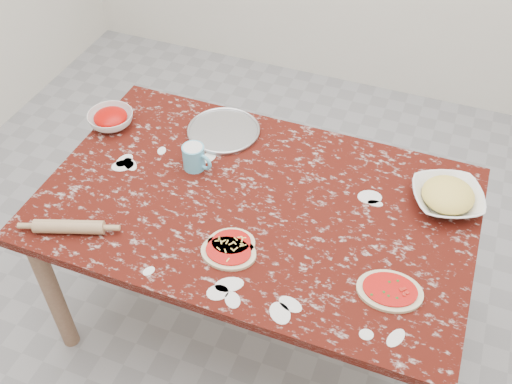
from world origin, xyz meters
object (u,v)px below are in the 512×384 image
object	(u,v)px
pizza_tray	(224,131)
flour_mug	(195,157)
sauce_bowl	(111,119)
rolling_pin	(69,227)
worktable	(256,217)
cheese_bowl	(447,198)

from	to	relation	value
pizza_tray	flour_mug	distance (m)	0.25
sauce_bowl	flour_mug	world-z (taller)	flour_mug
pizza_tray	rolling_pin	distance (m)	0.76
worktable	rolling_pin	world-z (taller)	rolling_pin
worktable	flour_mug	xyz separation A→B (m)	(-0.29, 0.09, 0.14)
flour_mug	sauce_bowl	bearing A→B (deg)	165.56
rolling_pin	sauce_bowl	bearing A→B (deg)	106.94
worktable	pizza_tray	distance (m)	0.44
pizza_tray	flour_mug	world-z (taller)	flour_mug
pizza_tray	sauce_bowl	size ratio (longest dim) A/B	1.56
cheese_bowl	sauce_bowl	bearing A→B (deg)	-178.68
worktable	pizza_tray	bearing A→B (deg)	129.54
worktable	pizza_tray	world-z (taller)	pizza_tray
pizza_tray	sauce_bowl	distance (m)	0.48
sauce_bowl	flour_mug	size ratio (longest dim) A/B	1.48
cheese_bowl	flour_mug	xyz separation A→B (m)	(-0.95, -0.15, 0.02)
sauce_bowl	flour_mug	xyz separation A→B (m)	(0.45, -0.12, 0.02)
pizza_tray	cheese_bowl	size ratio (longest dim) A/B	1.17
sauce_bowl	rolling_pin	world-z (taller)	sauce_bowl
pizza_tray	flour_mug	bearing A→B (deg)	-94.10
cheese_bowl	rolling_pin	xyz separation A→B (m)	(-1.22, -0.61, -0.01)
worktable	flour_mug	size ratio (longest dim) A/B	12.33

